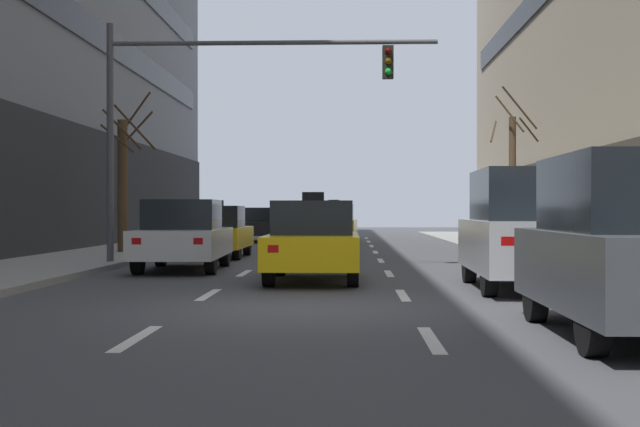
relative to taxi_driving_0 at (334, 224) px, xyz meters
name	(u,v)px	position (x,y,z in m)	size (l,w,h in m)	color
ground_plane	(299,308)	(-0.09, -25.48, -0.86)	(120.00, 120.00, 0.00)	#424247
lane_stripe_l1_s3	(137,338)	(-1.77, -28.48, -0.86)	(0.16, 2.00, 0.01)	silver
lane_stripe_l1_s4	(209,295)	(-1.77, -23.48, -0.86)	(0.16, 2.00, 0.01)	silver
lane_stripe_l1_s5	(244,273)	(-1.77, -18.48, -0.86)	(0.16, 2.00, 0.01)	silver
lane_stripe_l1_s6	(265,260)	(-1.77, -13.48, -0.86)	(0.16, 2.00, 0.01)	silver
lane_stripe_l1_s7	(279,252)	(-1.77, -8.48, -0.86)	(0.16, 2.00, 0.01)	silver
lane_stripe_l1_s8	(289,246)	(-1.77, -3.48, -0.86)	(0.16, 2.00, 0.01)	silver
lane_stripe_l1_s9	(297,241)	(-1.77, 1.52, -0.86)	(0.16, 2.00, 0.01)	silver
lane_stripe_l1_s10	(303,238)	(-1.77, 6.52, -0.86)	(0.16, 2.00, 0.01)	silver
lane_stripe_l2_s3	(431,339)	(1.59, -28.48, -0.86)	(0.16, 2.00, 0.01)	silver
lane_stripe_l2_s4	(403,295)	(1.59, -23.48, -0.86)	(0.16, 2.00, 0.01)	silver
lane_stripe_l2_s5	(389,273)	(1.59, -18.48, -0.86)	(0.16, 2.00, 0.01)	silver
lane_stripe_l2_s6	(381,261)	(1.59, -13.48, -0.86)	(0.16, 2.00, 0.01)	silver
lane_stripe_l2_s7	(375,252)	(1.59, -8.48, -0.86)	(0.16, 2.00, 0.01)	silver
lane_stripe_l2_s8	(371,246)	(1.59, -3.48, -0.86)	(0.16, 2.00, 0.01)	silver
lane_stripe_l2_s9	(369,241)	(1.59, 1.52, -0.86)	(0.16, 2.00, 0.01)	silver
lane_stripe_l2_s10	(366,238)	(1.59, 6.52, -0.86)	(0.16, 2.00, 0.01)	silver
taxi_driving_0	(334,224)	(0.00, 0.00, 0.00)	(2.13, 4.72, 1.93)	black
taxi_driving_1	(217,232)	(-3.40, -12.07, -0.07)	(1.79, 4.26, 1.77)	black
car_driving_2	(260,225)	(-3.48, 1.42, -0.08)	(1.91, 4.28, 1.58)	black
car_driving_3	(184,236)	(-3.36, -17.58, -0.01)	(2.07, 4.64, 1.72)	black
taxi_driving_4	(313,242)	(-0.07, -20.62, -0.04)	(1.85, 4.42, 1.83)	black
car_parked_1	(629,246)	(3.89, -28.20, 0.19)	(1.85, 4.36, 2.11)	black
car_parked_2	(524,230)	(3.89, -22.29, 0.24)	(2.01, 4.62, 2.22)	black
traffic_signal_0	(210,97)	(-2.91, -16.30, 3.52)	(8.54, 0.35, 6.16)	#4C4C51
street_tree_0	(512,176)	(6.38, -8.21, 1.80)	(1.80, 1.78, 5.58)	#4C3823
street_tree_1	(123,180)	(-6.55, -11.20, 1.56)	(1.66, 2.01, 5.17)	#4C3823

